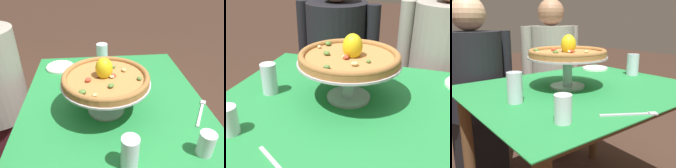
{
  "view_description": "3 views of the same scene",
  "coord_description": "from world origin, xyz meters",
  "views": [
    {
      "loc": [
        -0.87,
        0.09,
        1.39
      ],
      "look_at": [
        0.0,
        0.01,
        0.84
      ],
      "focal_mm": 35.17,
      "sensor_mm": 36.0,
      "label": 1
    },
    {
      "loc": [
        0.21,
        -0.86,
        1.26
      ],
      "look_at": [
        -0.08,
        0.0,
        0.81
      ],
      "focal_mm": 42.84,
      "sensor_mm": 36.0,
      "label": 2
    },
    {
      "loc": [
        -0.81,
        -0.9,
        1.06
      ],
      "look_at": [
        -0.08,
        0.04,
        0.76
      ],
      "focal_mm": 39.82,
      "sensor_mm": 36.0,
      "label": 3
    }
  ],
  "objects": [
    {
      "name": "dining_table",
      "position": [
        0.0,
        0.0,
        0.62
      ],
      "size": [
        1.11,
        0.9,
        0.74
      ],
      "color": "brown",
      "rests_on": "ground"
    },
    {
      "name": "pizza_stand",
      "position": [
        -0.05,
        0.04,
        0.85
      ],
      "size": [
        0.39,
        0.39,
        0.16
      ],
      "color": "#B7B7C1",
      "rests_on": "dining_table"
    },
    {
      "name": "pizza",
      "position": [
        -0.05,
        0.04,
        0.91
      ],
      "size": [
        0.38,
        0.38,
        0.11
      ],
      "color": "#AD753D",
      "rests_on": "pizza_stand"
    },
    {
      "name": "water_glass_side_left",
      "position": [
        -0.37,
        -0.01,
        0.79
      ],
      "size": [
        0.06,
        0.06,
        0.13
      ],
      "color": "silver",
      "rests_on": "dining_table"
    },
    {
      "name": "water_glass_front_left",
      "position": [
        -0.34,
        -0.3,
        0.78
      ],
      "size": [
        0.06,
        0.06,
        0.1
      ],
      "color": "silver",
      "rests_on": "dining_table"
    },
    {
      "name": "water_glass_side_right",
      "position": [
        0.46,
        0.03,
        0.79
      ],
      "size": [
        0.07,
        0.07,
        0.13
      ],
      "color": "silver",
      "rests_on": "dining_table"
    },
    {
      "name": "side_plate",
      "position": [
        0.4,
        0.3,
        0.74
      ],
      "size": [
        0.17,
        0.17,
        0.02
      ],
      "color": "white",
      "rests_on": "dining_table"
    },
    {
      "name": "dinner_fork",
      "position": [
        -0.11,
        -0.4,
        0.74
      ],
      "size": [
        0.19,
        0.13,
        0.01
      ],
      "color": "#B7B7C1",
      "rests_on": "dining_table"
    }
  ]
}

